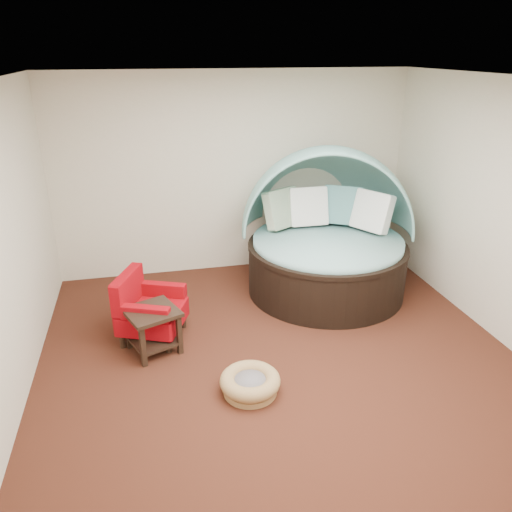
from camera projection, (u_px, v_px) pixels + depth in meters
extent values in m
plane|color=#431E13|center=(280.00, 358.00, 5.31)|extent=(5.00, 5.00, 0.00)
plane|color=beige|center=(235.00, 174.00, 7.01)|extent=(5.00, 0.00, 5.00)
plane|color=beige|center=(416.00, 402.00, 2.52)|extent=(5.00, 0.00, 5.00)
plane|color=beige|center=(1.00, 257.00, 4.25)|extent=(0.00, 5.00, 5.00)
plane|color=beige|center=(510.00, 216.00, 5.28)|extent=(0.00, 5.00, 5.00)
plane|color=white|center=(286.00, 80.00, 4.23)|extent=(5.00, 5.00, 0.00)
cylinder|color=black|center=(326.00, 269.00, 6.66)|extent=(2.53, 2.53, 0.63)
cylinder|color=black|center=(327.00, 246.00, 6.52)|extent=(2.55, 2.55, 0.06)
cylinder|color=#8BBDC1|center=(328.00, 243.00, 6.51)|extent=(2.39, 2.39, 0.14)
cube|color=#3C6751|center=(282.00, 208.00, 6.73)|extent=(0.61, 0.52, 0.55)
cube|color=white|center=(308.00, 207.00, 6.81)|extent=(0.53, 0.30, 0.55)
cube|color=#5A999D|center=(343.00, 205.00, 6.87)|extent=(0.61, 0.52, 0.55)
cube|color=white|center=(372.00, 211.00, 6.61)|extent=(0.52, 0.61, 0.55)
cylinder|color=olive|center=(250.00, 389.00, 4.77)|extent=(0.66, 0.66, 0.06)
torus|color=olive|center=(250.00, 381.00, 4.73)|extent=(0.75, 0.75, 0.15)
cylinder|color=slate|center=(250.00, 383.00, 4.74)|extent=(0.45, 0.45, 0.09)
cylinder|color=black|center=(122.00, 341.00, 5.46)|extent=(0.08, 0.08, 0.16)
cylinder|color=black|center=(141.00, 317.00, 5.94)|extent=(0.08, 0.08, 0.16)
cylinder|color=black|center=(169.00, 346.00, 5.38)|extent=(0.08, 0.08, 0.16)
cylinder|color=black|center=(183.00, 321.00, 5.86)|extent=(0.08, 0.08, 0.16)
cube|color=#980008|center=(153.00, 316.00, 5.59)|extent=(0.86, 0.86, 0.23)
cube|color=#980008|center=(128.00, 289.00, 5.51)|extent=(0.37, 0.66, 0.39)
cube|color=#980008|center=(146.00, 313.00, 5.25)|extent=(0.53, 0.30, 0.16)
cube|color=#980008|center=(164.00, 290.00, 5.76)|extent=(0.53, 0.30, 0.16)
cube|color=black|center=(152.00, 312.00, 5.26)|extent=(0.67, 0.67, 0.04)
cube|color=black|center=(154.00, 340.00, 5.39)|extent=(0.59, 0.59, 0.03)
cube|color=black|center=(143.00, 347.00, 5.09)|extent=(0.07, 0.07, 0.45)
cube|color=black|center=(128.00, 330.00, 5.40)|extent=(0.07, 0.07, 0.45)
cube|color=black|center=(179.00, 335.00, 5.31)|extent=(0.07, 0.07, 0.45)
cube|color=black|center=(163.00, 319.00, 5.62)|extent=(0.07, 0.07, 0.45)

